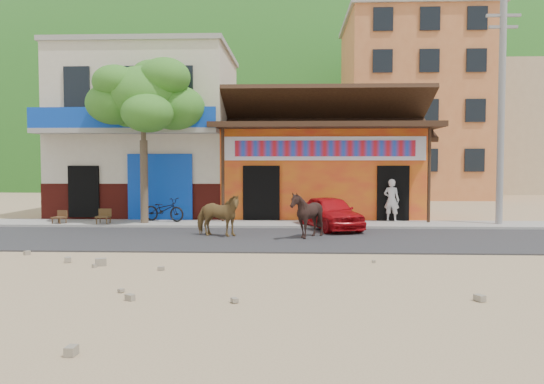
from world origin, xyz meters
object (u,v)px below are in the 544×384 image
at_px(red_car, 330,213).
at_px(tree, 144,140).
at_px(pedestrian, 392,200).
at_px(cow_dark, 307,215).
at_px(scooter, 164,210).
at_px(cafe_chair_right, 103,210).
at_px(cow_tan, 218,215).
at_px(cafe_chair_left, 59,211).
at_px(utility_pole, 501,112).

bearing_deg(red_car, tree, 152.06).
relative_size(tree, pedestrian, 3.79).
bearing_deg(cow_dark, scooter, -138.10).
bearing_deg(scooter, cafe_chair_right, 132.22).
distance_m(scooter, cafe_chair_right, 2.17).
xyz_separation_m(cow_dark, pedestrian, (3.26, 4.12, 0.18)).
bearing_deg(cow_dark, cow_tan, -108.96).
bearing_deg(pedestrian, cow_tan, 55.81).
distance_m(cow_tan, red_car, 4.05).
height_order(tree, cow_dark, tree).
height_order(cow_tan, red_car, cow_tan).
distance_m(pedestrian, cafe_chair_right, 10.58).
distance_m(cow_tan, cafe_chair_left, 6.62).
distance_m(utility_pole, cow_dark, 8.46).
bearing_deg(cow_dark, utility_pole, 103.31).
height_order(cow_tan, cafe_chair_left, cow_tan).
xyz_separation_m(tree, cafe_chair_right, (-1.40, -0.35, -2.50)).
distance_m(cow_tan, cow_dark, 2.74).
height_order(tree, cow_tan, tree).
distance_m(utility_pole, cow_tan, 10.74).
bearing_deg(cafe_chair_right, scooter, 21.58).
relative_size(utility_pole, pedestrian, 5.05).
distance_m(red_car, pedestrian, 3.09).
height_order(utility_pole, cow_tan, utility_pole).
bearing_deg(cafe_chair_left, cow_tan, -7.22).
xyz_separation_m(utility_pole, cafe_chair_left, (-15.80, -0.58, -3.56)).
bearing_deg(utility_pole, pedestrian, 169.29).
xyz_separation_m(utility_pole, pedestrian, (-3.70, 0.70, -3.21)).
xyz_separation_m(scooter, cafe_chair_left, (-3.60, -0.87, -0.00)).
height_order(tree, utility_pole, utility_pole).
relative_size(scooter, cafe_chair_right, 1.70).
bearing_deg(tree, cow_dark, -28.86).
relative_size(tree, utility_pole, 0.75).
relative_size(cow_tan, red_car, 0.46).
height_order(cow_tan, cow_dark, cow_dark).
height_order(scooter, cafe_chair_left, scooter).
bearing_deg(utility_pole, cow_dark, -153.86).
distance_m(red_car, cafe_chair_right, 8.10).
distance_m(tree, cow_tan, 4.91).
relative_size(cow_dark, scooter, 0.83).
xyz_separation_m(tree, utility_pole, (12.80, 0.20, 1.00)).
bearing_deg(utility_pole, cow_tan, -162.13).
bearing_deg(cafe_chair_left, scooter, 28.93).
bearing_deg(cafe_chair_right, pedestrian, 5.59).
bearing_deg(cow_tan, pedestrian, -41.81).
relative_size(cow_dark, red_car, 0.42).
xyz_separation_m(scooter, cafe_chair_right, (-2.00, -0.84, 0.05)).
bearing_deg(tree, pedestrian, 5.65).
height_order(red_car, scooter, red_car).
distance_m(cow_dark, red_car, 2.37).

